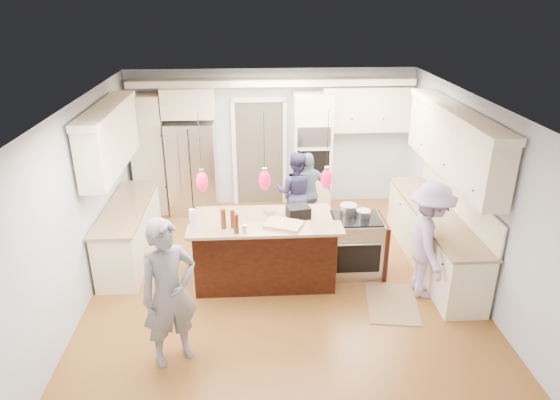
# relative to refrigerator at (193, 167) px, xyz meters

# --- Properties ---
(ground_plane) EXTENTS (6.00, 6.00, 0.00)m
(ground_plane) POSITION_rel_refrigerator_xyz_m (1.55, -2.64, -0.90)
(ground_plane) COLOR brown
(ground_plane) RESTS_ON ground
(room_shell) EXTENTS (5.54, 6.04, 2.72)m
(room_shell) POSITION_rel_refrigerator_xyz_m (1.55, -2.64, 0.92)
(room_shell) COLOR #B2BCC6
(room_shell) RESTS_ON ground
(refrigerator) EXTENTS (0.90, 0.70, 1.80)m
(refrigerator) POSITION_rel_refrigerator_xyz_m (0.00, 0.00, 0.00)
(refrigerator) COLOR #B7B7BC
(refrigerator) RESTS_ON ground
(oven_column) EXTENTS (0.72, 0.69, 2.30)m
(oven_column) POSITION_rel_refrigerator_xyz_m (2.30, 0.03, 0.25)
(oven_column) COLOR beige
(oven_column) RESTS_ON ground
(back_upper_cabinets) EXTENTS (5.30, 0.61, 2.54)m
(back_upper_cabinets) POSITION_rel_refrigerator_xyz_m (0.80, 0.12, 0.77)
(back_upper_cabinets) COLOR beige
(back_upper_cabinets) RESTS_ON ground
(right_counter_run) EXTENTS (0.64, 3.10, 2.51)m
(right_counter_run) POSITION_rel_refrigerator_xyz_m (3.99, -2.34, 0.16)
(right_counter_run) COLOR beige
(right_counter_run) RESTS_ON ground
(left_cabinets) EXTENTS (0.64, 2.30, 2.51)m
(left_cabinets) POSITION_rel_refrigerator_xyz_m (-0.89, -1.84, 0.16)
(left_cabinets) COLOR beige
(left_cabinets) RESTS_ON ground
(kitchen_island) EXTENTS (2.10, 1.46, 1.12)m
(kitchen_island) POSITION_rel_refrigerator_xyz_m (1.30, -2.57, -0.41)
(kitchen_island) COLOR black
(kitchen_island) RESTS_ON ground
(island_range) EXTENTS (0.82, 0.71, 0.92)m
(island_range) POSITION_rel_refrigerator_xyz_m (2.71, -2.49, -0.44)
(island_range) COLOR #B7B7BC
(island_range) RESTS_ON ground
(pendant_lights) EXTENTS (1.75, 0.15, 1.03)m
(pendant_lights) POSITION_rel_refrigerator_xyz_m (1.30, -3.15, 0.90)
(pendant_lights) COLOR black
(pendant_lights) RESTS_ON ground
(person_bar_end) EXTENTS (0.79, 0.70, 1.81)m
(person_bar_end) POSITION_rel_refrigerator_xyz_m (0.17, -4.33, 0.01)
(person_bar_end) COLOR slate
(person_bar_end) RESTS_ON ground
(person_far_left) EXTENTS (0.86, 0.75, 1.50)m
(person_far_left) POSITION_rel_refrigerator_xyz_m (1.91, -1.04, -0.15)
(person_far_left) COLOR #2C2A53
(person_far_left) RESTS_ON ground
(person_far_right) EXTENTS (0.93, 0.58, 1.48)m
(person_far_right) POSITION_rel_refrigerator_xyz_m (2.12, -1.04, -0.16)
(person_far_right) COLOR slate
(person_far_right) RESTS_ON ground
(person_range_side) EXTENTS (0.74, 1.16, 1.70)m
(person_range_side) POSITION_rel_refrigerator_xyz_m (3.57, -3.15, -0.05)
(person_range_side) COLOR #9A84B2
(person_range_side) RESTS_ON ground
(floor_rug) EXTENTS (0.83, 1.10, 0.01)m
(floor_rug) POSITION_rel_refrigerator_xyz_m (3.06, -3.39, -0.89)
(floor_rug) COLOR #8F6D4E
(floor_rug) RESTS_ON ground
(water_bottle) EXTENTS (0.10, 0.10, 0.33)m
(water_bottle) POSITION_rel_refrigerator_xyz_m (0.35, -3.25, 0.39)
(water_bottle) COLOR silver
(water_bottle) RESTS_ON kitchen_island
(beer_bottle_a) EXTENTS (0.09, 0.09, 0.28)m
(beer_bottle_a) POSITION_rel_refrigerator_xyz_m (0.75, -3.14, 0.36)
(beer_bottle_a) COLOR #471F0C
(beer_bottle_a) RESTS_ON kitchen_island
(beer_bottle_b) EXTENTS (0.08, 0.08, 0.27)m
(beer_bottle_b) POSITION_rel_refrigerator_xyz_m (0.92, -3.29, 0.36)
(beer_bottle_b) COLOR #471F0C
(beer_bottle_b) RESTS_ON kitchen_island
(beer_bottle_c) EXTENTS (0.07, 0.07, 0.25)m
(beer_bottle_c) POSITION_rel_refrigerator_xyz_m (0.87, -3.12, 0.35)
(beer_bottle_c) COLOR #471F0C
(beer_bottle_c) RESTS_ON kitchen_island
(drink_can) EXTENTS (0.07, 0.07, 0.11)m
(drink_can) POSITION_rel_refrigerator_xyz_m (1.03, -3.27, 0.27)
(drink_can) COLOR #B7B7BC
(drink_can) RESTS_ON kitchen_island
(cutting_board) EXTENTS (0.58, 0.51, 0.04)m
(cutting_board) POSITION_rel_refrigerator_xyz_m (1.55, -3.11, 0.24)
(cutting_board) COLOR tan
(cutting_board) RESTS_ON kitchen_island
(pot_large) EXTENTS (0.26, 0.26, 0.15)m
(pot_large) POSITION_rel_refrigerator_xyz_m (2.59, -2.35, 0.09)
(pot_large) COLOR #B7B7BC
(pot_large) RESTS_ON island_range
(pot_small) EXTENTS (0.22, 0.22, 0.11)m
(pot_small) POSITION_rel_refrigerator_xyz_m (2.78, -2.48, 0.07)
(pot_small) COLOR #B7B7BC
(pot_small) RESTS_ON island_range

